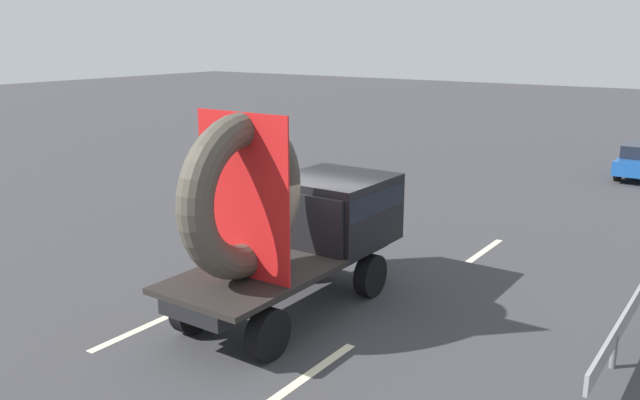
# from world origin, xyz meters

# --- Properties ---
(ground_plane) EXTENTS (120.00, 120.00, 0.00)m
(ground_plane) POSITION_xyz_m (0.00, 0.00, 0.00)
(ground_plane) COLOR #38383A
(flatbed_truck) EXTENTS (2.02, 5.17, 3.86)m
(flatbed_truck) POSITION_xyz_m (0.13, -0.15, 1.75)
(flatbed_truck) COLOR black
(flatbed_truck) RESTS_ON ground_plane
(lane_dash_left_near) EXTENTS (0.16, 2.23, 0.01)m
(lane_dash_left_near) POSITION_xyz_m (-1.56, -2.56, 0.00)
(lane_dash_left_near) COLOR beige
(lane_dash_left_near) RESTS_ON ground_plane
(lane_dash_left_far) EXTENTS (0.16, 2.56, 0.01)m
(lane_dash_left_far) POSITION_xyz_m (-1.56, 5.61, 0.00)
(lane_dash_left_far) COLOR beige
(lane_dash_left_far) RESTS_ON ground_plane
(lane_dash_right_near) EXTENTS (0.16, 2.68, 0.01)m
(lane_dash_right_near) POSITION_xyz_m (1.82, -2.34, 0.00)
(lane_dash_right_near) COLOR beige
(lane_dash_right_near) RESTS_ON ground_plane
(lane_dash_right_far) EXTENTS (0.16, 2.02, 0.01)m
(lane_dash_right_far) POSITION_xyz_m (1.82, 5.03, 0.00)
(lane_dash_right_far) COLOR beige
(lane_dash_right_far) RESTS_ON ground_plane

